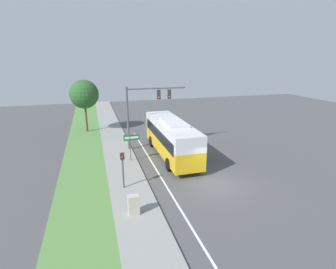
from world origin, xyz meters
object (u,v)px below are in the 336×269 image
at_px(pedestrian_signal, 123,165).
at_px(street_sign, 131,142).
at_px(bus, 171,136).
at_px(signal_gantry, 146,105).
at_px(utility_cabinet, 134,205).

relative_size(pedestrian_signal, street_sign, 1.06).
distance_m(pedestrian_signal, street_sign, 5.12).
distance_m(bus, pedestrian_signal, 7.37).
relative_size(signal_gantry, pedestrian_signal, 2.34).
distance_m(pedestrian_signal, utility_cabinet, 3.62).
distance_m(signal_gantry, street_sign, 4.60).
height_order(bus, signal_gantry, signal_gantry).
relative_size(pedestrian_signal, utility_cabinet, 2.27).
distance_m(signal_gantry, utility_cabinet, 12.55).
height_order(bus, utility_cabinet, bus).
bearing_deg(street_sign, utility_cabinet, -97.87).
height_order(pedestrian_signal, street_sign, pedestrian_signal).
bearing_deg(bus, pedestrian_signal, -133.99).
bearing_deg(bus, street_sign, -174.69).
bearing_deg(bus, utility_cabinet, -119.56).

